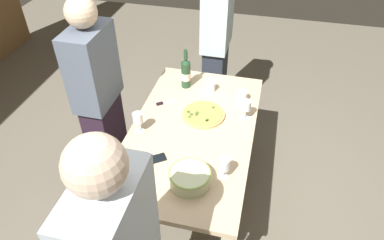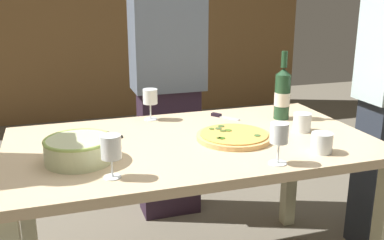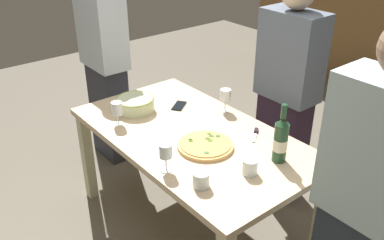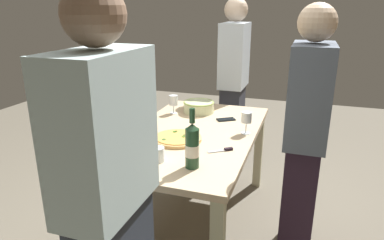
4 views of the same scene
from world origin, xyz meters
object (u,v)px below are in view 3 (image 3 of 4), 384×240
object	(u,v)px
dining_table	(192,146)
person_guest_right	(105,63)
wine_glass_far_left	(117,109)
cell_phone	(179,106)
pizza_knife	(256,133)
person_guest_left	(370,212)
pizza	(205,145)
wine_glass_near_pizza	(166,152)
wine_bottle	(281,140)
cup_ceramic	(201,180)
serving_bowl	(135,104)
wine_glass_by_bottle	(225,96)
cup_amber	(250,167)
person_host	(287,94)

from	to	relation	value
dining_table	person_guest_right	size ratio (longest dim) A/B	0.94
wine_glass_far_left	cell_phone	world-z (taller)	wine_glass_far_left
pizza_knife	person_guest_left	distance (m)	0.95
pizza	wine_glass_near_pizza	bearing A→B (deg)	-81.71
dining_table	person_guest_left	bearing A→B (deg)	2.02
wine_bottle	cup_ceramic	xyz separation A→B (m)	(-0.09, -0.49, -0.09)
dining_table	person_guest_right	world-z (taller)	person_guest_right
person_guest_right	wine_bottle	bearing A→B (deg)	6.81
serving_bowl	dining_table	bearing A→B (deg)	12.11
pizza	person_guest_left	world-z (taller)	person_guest_left
dining_table	wine_glass_near_pizza	world-z (taller)	wine_glass_near_pizza
wine_glass_far_left	cell_phone	xyz separation A→B (m)	(0.04, 0.47, -0.11)
pizza_knife	serving_bowl	bearing A→B (deg)	-151.61
pizza	wine_glass_by_bottle	xyz separation A→B (m)	(-0.28, 0.42, 0.10)
pizza	cup_amber	world-z (taller)	cup_amber
wine_glass_far_left	person_guest_right	size ratio (longest dim) A/B	0.09
dining_table	person_guest_right	bearing A→B (deg)	177.89
wine_glass_far_left	wine_bottle	bearing A→B (deg)	27.42
wine_glass_by_bottle	cup_ceramic	xyz separation A→B (m)	(0.56, -0.68, -0.07)
wine_glass_far_left	pizza_knife	bearing A→B (deg)	42.66
cup_amber	person_host	bearing A→B (deg)	118.15
pizza_knife	cup_ceramic	bearing A→B (deg)	-72.09
wine_bottle	wine_glass_by_bottle	world-z (taller)	wine_bottle
person_guest_left	pizza	bearing A→B (deg)	2.94
wine_glass_near_pizza	cup_ceramic	bearing A→B (deg)	13.34
pizza_knife	dining_table	bearing A→B (deg)	-130.74
wine_glass_far_left	cup_amber	xyz separation A→B (m)	(0.93, 0.27, -0.07)
cup_amber	person_guest_right	xyz separation A→B (m)	(-1.72, 0.08, 0.07)
person_guest_left	pizza_knife	bearing A→B (deg)	-17.96
pizza_knife	person_guest_right	world-z (taller)	person_guest_right
wine_glass_near_pizza	pizza	bearing A→B (deg)	98.29
pizza	cell_phone	distance (m)	0.58
dining_table	cup_ceramic	distance (m)	0.57
person_host	person_guest_right	bearing A→B (deg)	-53.07
dining_table	serving_bowl	xyz separation A→B (m)	(-0.49, -0.11, 0.14)
pizza	wine_bottle	size ratio (longest dim) A/B	0.96
wine_glass_far_left	person_guest_left	world-z (taller)	person_guest_left
wine_glass_far_left	cup_ceramic	size ratio (longest dim) A/B	1.80
cup_ceramic	person_guest_left	distance (m)	0.80
wine_glass_far_left	person_host	world-z (taller)	person_host
serving_bowl	person_guest_right	world-z (taller)	person_guest_right
wine_glass_by_bottle	cup_amber	world-z (taller)	wine_glass_by_bottle
cell_phone	wine_glass_far_left	bearing A→B (deg)	-129.70
pizza	cup_ceramic	world-z (taller)	cup_ceramic
wine_glass_far_left	cup_amber	bearing A→B (deg)	16.11
person_guest_left	wine_glass_far_left	bearing A→B (deg)	10.32
serving_bowl	wine_glass_by_bottle	size ratio (longest dim) A/B	1.66
person_host	pizza_knife	bearing A→B (deg)	25.84
pizza	wine_bottle	bearing A→B (deg)	32.42
serving_bowl	pizza_knife	xyz separation A→B (m)	(0.75, 0.41, -0.05)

